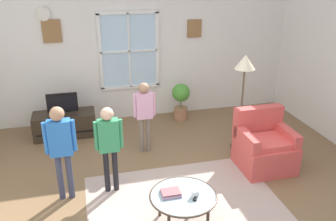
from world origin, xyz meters
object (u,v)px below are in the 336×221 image
at_px(television, 62,103).
at_px(cup, 194,194).
at_px(book_stack, 171,193).
at_px(remote_near_books, 178,194).
at_px(armchair, 264,147).
at_px(person_blue_shirt, 61,143).
at_px(potted_plant_by_window, 181,99).
at_px(tv_stand, 65,124).
at_px(coffee_table, 183,197).
at_px(person_green_shirt, 109,140).
at_px(remote_near_cup, 196,197).
at_px(floor_lamp, 244,72).
at_px(person_pink_shirt, 144,110).

distance_m(television, cup, 3.21).
distance_m(television, book_stack, 3.01).
relative_size(cup, remote_near_books, 0.61).
height_order(armchair, remote_near_books, armchair).
distance_m(person_blue_shirt, potted_plant_by_window, 3.05).
bearing_deg(television, tv_stand, 90.00).
height_order(coffee_table, person_green_shirt, person_green_shirt).
height_order(coffee_table, remote_near_books, remote_near_books).
height_order(person_green_shirt, person_blue_shirt, person_blue_shirt).
distance_m(remote_near_books, remote_near_cup, 0.21).
relative_size(potted_plant_by_window, floor_lamp, 0.46).
height_order(cup, person_blue_shirt, person_blue_shirt).
relative_size(tv_stand, floor_lamp, 0.67).
bearing_deg(television, book_stack, -65.76).
height_order(armchair, person_pink_shirt, person_pink_shirt).
xyz_separation_m(coffee_table, remote_near_books, (-0.06, 0.03, 0.04)).
bearing_deg(potted_plant_by_window, person_green_shirt, -126.91).
xyz_separation_m(tv_stand, person_green_shirt, (0.63, -1.89, 0.55)).
relative_size(book_stack, person_green_shirt, 0.18).
bearing_deg(floor_lamp, potted_plant_by_window, 113.95).
bearing_deg(book_stack, person_pink_shirt, 88.64).
relative_size(television, person_pink_shirt, 0.44).
bearing_deg(tv_stand, armchair, -31.90).
distance_m(cup, remote_near_books, 0.19).
height_order(coffee_table, potted_plant_by_window, potted_plant_by_window).
xyz_separation_m(person_pink_shirt, potted_plant_by_window, (0.93, 1.12, -0.31)).
bearing_deg(armchair, floor_lamp, 98.81).
bearing_deg(floor_lamp, person_green_shirt, -161.79).
relative_size(tv_stand, book_stack, 4.93).
bearing_deg(remote_near_cup, television, 117.50).
bearing_deg(person_green_shirt, cup, -48.52).
bearing_deg(armchair, potted_plant_by_window, 109.40).
height_order(coffee_table, remote_near_cup, remote_near_cup).
height_order(tv_stand, armchair, armchair).
distance_m(television, remote_near_cup, 3.24).
xyz_separation_m(book_stack, person_green_shirt, (-0.60, 0.85, 0.32)).
bearing_deg(person_green_shirt, book_stack, -54.77).
xyz_separation_m(television, armchair, (2.92, -1.81, -0.30)).
relative_size(person_green_shirt, potted_plant_by_window, 1.67).
distance_m(tv_stand, armchair, 3.44).
bearing_deg(person_pink_shirt, remote_near_cup, -83.68).
bearing_deg(person_pink_shirt, tv_stand, 144.20).
height_order(tv_stand, book_stack, book_stack).
distance_m(person_green_shirt, person_blue_shirt, 0.59).
distance_m(armchair, coffee_table, 1.83).
bearing_deg(armchair, television, 148.14).
height_order(tv_stand, cup, cup).
relative_size(remote_near_books, person_blue_shirt, 0.11).
xyz_separation_m(remote_near_books, remote_near_cup, (0.18, -0.10, 0.00)).
xyz_separation_m(book_stack, cup, (0.25, -0.11, 0.02)).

